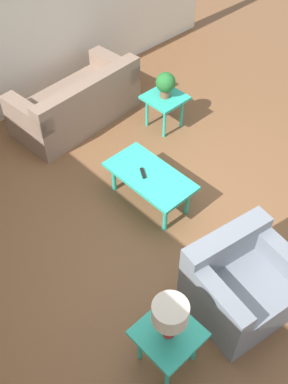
{
  "coord_description": "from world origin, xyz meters",
  "views": [
    {
      "loc": [
        -2.08,
        2.48,
        3.94
      ],
      "look_at": [
        0.23,
        0.29,
        0.55
      ],
      "focal_mm": 42.0,
      "sensor_mm": 36.0,
      "label": 1
    }
  ],
  "objects_px": {
    "sofa": "(78,104)",
    "armchair": "(241,283)",
    "potted_plant": "(166,83)",
    "side_table_lamp": "(168,337)",
    "side_table_plant": "(165,101)",
    "coffee_table": "(150,178)",
    "table_lamp": "(170,315)"
  },
  "relations": [
    {
      "from": "table_lamp",
      "to": "side_table_plant",
      "type": "bearing_deg",
      "value": -44.79
    },
    {
      "from": "coffee_table",
      "to": "side_table_plant",
      "type": "xyz_separation_m",
      "value": [
        0.88,
        -1.12,
        0.03
      ]
    },
    {
      "from": "sofa",
      "to": "armchair",
      "type": "bearing_deg",
      "value": 74.88
    },
    {
      "from": "side_table_plant",
      "to": "side_table_lamp",
      "type": "distance_m",
      "value": 3.31
    },
    {
      "from": "side_table_plant",
      "to": "side_table_lamp",
      "type": "xyz_separation_m",
      "value": [
        -2.35,
        2.33,
        0.0
      ]
    },
    {
      "from": "armchair",
      "to": "side_table_plant",
      "type": "relative_size",
      "value": 2.09
    },
    {
      "from": "coffee_table",
      "to": "potted_plant",
      "type": "xyz_separation_m",
      "value": [
        0.88,
        -1.12,
        0.31
      ]
    },
    {
      "from": "potted_plant",
      "to": "side_table_plant",
      "type": "bearing_deg",
      "value": 90.0
    },
    {
      "from": "armchair",
      "to": "coffee_table",
      "type": "bearing_deg",
      "value": 88.66
    },
    {
      "from": "potted_plant",
      "to": "table_lamp",
      "type": "relative_size",
      "value": 0.82
    },
    {
      "from": "sofa",
      "to": "armchair",
      "type": "height_order",
      "value": "armchair"
    },
    {
      "from": "armchair",
      "to": "sofa",
      "type": "bearing_deg",
      "value": 88.89
    },
    {
      "from": "side_table_plant",
      "to": "side_table_lamp",
      "type": "relative_size",
      "value": 1.0
    },
    {
      "from": "side_table_plant",
      "to": "sofa",
      "type": "bearing_deg",
      "value": 41.43
    },
    {
      "from": "coffee_table",
      "to": "side_table_plant",
      "type": "bearing_deg",
      "value": -51.96
    },
    {
      "from": "coffee_table",
      "to": "table_lamp",
      "type": "xyz_separation_m",
      "value": [
        -1.47,
        1.21,
        0.41
      ]
    },
    {
      "from": "side_table_lamp",
      "to": "potted_plant",
      "type": "relative_size",
      "value": 1.43
    },
    {
      "from": "side_table_plant",
      "to": "table_lamp",
      "type": "distance_m",
      "value": 3.33
    },
    {
      "from": "coffee_table",
      "to": "sofa",
      "type": "bearing_deg",
      "value": -10.75
    },
    {
      "from": "side_table_plant",
      "to": "potted_plant",
      "type": "height_order",
      "value": "potted_plant"
    },
    {
      "from": "armchair",
      "to": "coffee_table",
      "type": "distance_m",
      "value": 1.57
    },
    {
      "from": "sofa",
      "to": "table_lamp",
      "type": "distance_m",
      "value": 3.62
    },
    {
      "from": "side_table_plant",
      "to": "table_lamp",
      "type": "relative_size",
      "value": 1.17
    },
    {
      "from": "armchair",
      "to": "side_table_plant",
      "type": "xyz_separation_m",
      "value": [
        2.41,
        -1.43,
        0.09
      ]
    },
    {
      "from": "sofa",
      "to": "side_table_plant",
      "type": "relative_size",
      "value": 3.6
    },
    {
      "from": "coffee_table",
      "to": "table_lamp",
      "type": "height_order",
      "value": "table_lamp"
    },
    {
      "from": "coffee_table",
      "to": "potted_plant",
      "type": "bearing_deg",
      "value": -51.96
    },
    {
      "from": "armchair",
      "to": "coffee_table",
      "type": "xyz_separation_m",
      "value": [
        1.53,
        -0.3,
        0.06
      ]
    },
    {
      "from": "sofa",
      "to": "side_table_plant",
      "type": "bearing_deg",
      "value": 127.25
    },
    {
      "from": "sofa",
      "to": "side_table_plant",
      "type": "distance_m",
      "value": 1.2
    },
    {
      "from": "potted_plant",
      "to": "armchair",
      "type": "bearing_deg",
      "value": 149.41
    },
    {
      "from": "potted_plant",
      "to": "side_table_lamp",
      "type": "bearing_deg",
      "value": 135.21
    }
  ]
}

